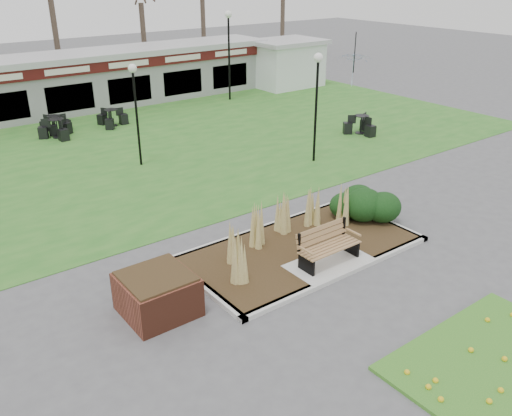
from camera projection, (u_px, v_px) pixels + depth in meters
ground at (333, 269)px, 13.74m from camera, size 100.00×100.00×0.00m
lawn at (129, 150)px, 22.46m from camera, size 34.00×16.00×0.02m
flower_bed at (502, 364)px, 10.36m from camera, size 4.20×3.00×0.16m
planting_bed at (332, 224)px, 15.27m from camera, size 6.75×3.40×1.27m
park_bench at (327, 245)px, 13.68m from camera, size 1.70×0.66×0.93m
brick_planter at (157, 294)px, 11.85m from camera, size 1.50×1.50×0.95m
food_pavilion at (59, 84)px, 27.64m from camera, size 24.60×3.40×2.90m
service_hut at (286, 63)px, 33.64m from camera, size 4.40×3.40×2.83m
lamp_post_mid_left at (135, 93)px, 19.67m from camera, size 0.32×0.32×3.82m
lamp_post_mid_right at (317, 84)px, 19.99m from camera, size 0.34×0.34×4.13m
lamp_post_far_right at (229, 36)px, 29.34m from camera, size 0.40×0.40×4.80m
bistro_set_a at (58, 131)px, 23.93m from camera, size 1.58×1.42×0.84m
bistro_set_b at (55, 126)px, 24.77m from camera, size 1.26×1.40×0.75m
bistro_set_c at (361, 127)px, 24.52m from camera, size 1.56×1.41×0.83m
bistro_set_d at (112, 120)px, 25.66m from camera, size 1.34×1.49×0.79m
patio_umbrella at (353, 70)px, 30.33m from camera, size 2.14×2.17×2.56m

